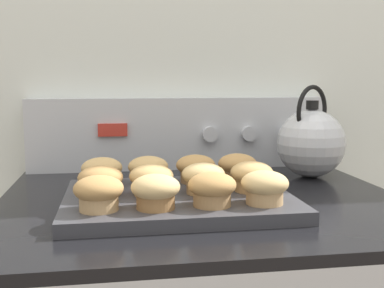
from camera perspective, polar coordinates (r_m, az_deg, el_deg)
name	(u,v)px	position (r m, az deg, el deg)	size (l,w,h in m)	color
wall_back	(177,55)	(1.25, -1.75, 10.53)	(8.00, 0.05, 2.40)	silver
control_panel	(181,133)	(1.20, -1.33, 1.31)	(0.74, 0.07, 0.18)	#B7BABF
muffin_pan	(178,200)	(0.85, -1.67, -6.64)	(0.39, 0.30, 0.02)	#38383D
muffin_r0_c0	(99,192)	(0.75, -11.01, -5.65)	(0.08, 0.08, 0.05)	tan
muffin_r0_c1	(156,191)	(0.75, -4.34, -5.56)	(0.08, 0.08, 0.05)	olive
muffin_r0_c2	(212,189)	(0.76, 2.40, -5.29)	(0.08, 0.08, 0.05)	#A37A4C
muffin_r0_c3	(265,187)	(0.79, 8.61, -5.03)	(0.08, 0.08, 0.05)	tan
muffin_r1_c0	(101,181)	(0.83, -10.79, -4.34)	(0.08, 0.08, 0.05)	tan
muffin_r1_c1	(151,179)	(0.84, -4.83, -4.20)	(0.08, 0.08, 0.05)	tan
muffin_r1_c2	(203,178)	(0.85, 1.36, -4.01)	(0.08, 0.08, 0.05)	tan
muffin_r1_c3	(252,176)	(0.87, 7.09, -3.76)	(0.08, 0.08, 0.05)	tan
muffin_r2_c0	(102,171)	(0.92, -10.63, -3.18)	(0.08, 0.08, 0.05)	#A37A4C
muffin_r2_c1	(148,170)	(0.92, -5.21, -3.04)	(0.08, 0.08, 0.05)	#A37A4C
muffin_r2_c2	(196,168)	(0.94, 0.44, -2.87)	(0.08, 0.08, 0.05)	#A37A4C
muffin_r2_c3	(237,167)	(0.96, 5.41, -2.69)	(0.08, 0.08, 0.05)	tan
tea_kettle	(311,142)	(1.12, 13.97, 0.25)	(0.18, 0.16, 0.21)	silver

